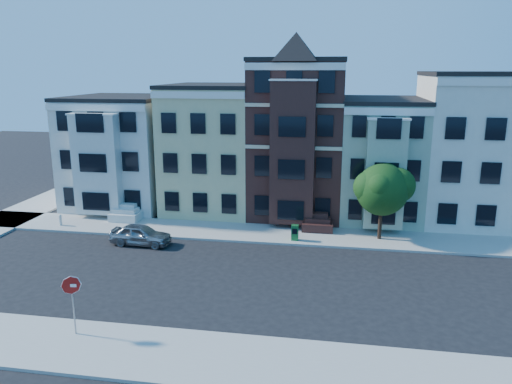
% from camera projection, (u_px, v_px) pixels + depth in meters
% --- Properties ---
extents(ground, '(120.00, 120.00, 0.00)m').
position_uv_depth(ground, '(274.00, 282.00, 27.62)').
color(ground, black).
extents(far_sidewalk, '(60.00, 4.00, 0.15)m').
position_uv_depth(far_sidewalk, '(289.00, 235.00, 35.26)').
color(far_sidewalk, '#9E9B93').
rests_on(far_sidewalk, ground).
extents(near_sidewalk, '(60.00, 4.00, 0.15)m').
position_uv_depth(near_sidewalk, '(248.00, 362.00, 19.95)').
color(near_sidewalk, '#9E9B93').
rests_on(near_sidewalk, ground).
extents(house_white, '(8.00, 9.00, 9.00)m').
position_uv_depth(house_white, '(124.00, 152.00, 42.84)').
color(house_white, silver).
rests_on(house_white, ground).
extents(house_yellow, '(7.00, 9.00, 10.00)m').
position_uv_depth(house_yellow, '(214.00, 149.00, 41.43)').
color(house_yellow, '#CCBE88').
rests_on(house_yellow, ground).
extents(house_brown, '(7.00, 9.00, 12.00)m').
position_uv_depth(house_brown, '(298.00, 139.00, 40.06)').
color(house_brown, '#391A16').
rests_on(house_brown, ground).
extents(house_green, '(6.00, 9.00, 9.00)m').
position_uv_depth(house_green, '(380.00, 160.00, 39.37)').
color(house_green, '#96A78C').
rests_on(house_green, ground).
extents(house_cream, '(8.00, 9.00, 11.00)m').
position_uv_depth(house_cream, '(475.00, 150.00, 37.99)').
color(house_cream, silver).
rests_on(house_cream, ground).
extents(street_tree, '(6.23, 6.23, 6.43)m').
position_uv_depth(street_tree, '(382.00, 193.00, 33.49)').
color(street_tree, '#1E4A18').
rests_on(street_tree, far_sidewalk).
extents(parked_car, '(4.19, 1.86, 1.40)m').
position_uv_depth(parked_car, '(141.00, 235.00, 33.36)').
color(parked_car, gray).
rests_on(parked_car, ground).
extents(newspaper_box, '(0.48, 0.43, 1.06)m').
position_uv_depth(newspaper_box, '(295.00, 233.00, 33.86)').
color(newspaper_box, '#19622A').
rests_on(newspaper_box, far_sidewalk).
extents(fire_hydrant, '(0.28, 0.28, 0.64)m').
position_uv_depth(fire_hydrant, '(61.00, 221.00, 37.11)').
color(fire_hydrant, beige).
rests_on(fire_hydrant, far_sidewalk).
extents(stop_sign, '(0.86, 0.25, 3.08)m').
position_uv_depth(stop_sign, '(73.00, 302.00, 21.60)').
color(stop_sign, '#A6130F').
rests_on(stop_sign, near_sidewalk).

